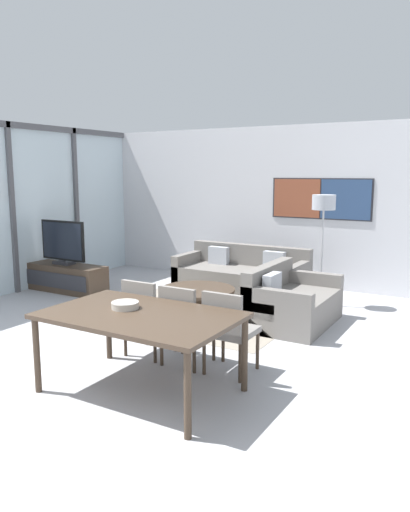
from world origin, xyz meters
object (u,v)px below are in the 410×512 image
(television, at_px, (63,243))
(sofa_side, at_px, (289,304))
(coffee_table, at_px, (197,295))
(dining_chair_right, at_px, (228,327))
(floor_lamp, at_px, (324,212))
(tv_console, at_px, (65,278))
(sofa_main, at_px, (242,277))
(dining_table, at_px, (140,320))
(fruit_bowl, at_px, (125,305))
(dining_chair_centre, at_px, (184,320))
(dining_chair_left, at_px, (146,312))

(television, relative_size, sofa_side, 0.67)
(television, height_order, coffee_table, television)
(dining_chair_right, distance_m, floor_lamp, 3.16)
(tv_console, distance_m, floor_lamp, 4.40)
(coffee_table, xyz_separation_m, dining_chair_right, (1.39, -1.71, 0.22))
(television, bearing_deg, sofa_side, 2.43)
(television, xyz_separation_m, sofa_main, (2.66, 1.43, -0.56))
(dining_table, height_order, fruit_bowl, fruit_bowl)
(tv_console, relative_size, fruit_bowl, 6.06)
(dining_table, bearing_deg, dining_chair_centre, 90.00)
(dining_table, distance_m, dining_chair_right, 0.92)
(dining_chair_right, height_order, floor_lamp, floor_lamp)
(dining_table, xyz_separation_m, fruit_bowl, (-0.22, 0.06, 0.10))
(sofa_side, bearing_deg, dining_table, 171.13)
(tv_console, distance_m, coffee_table, 2.66)
(fruit_bowl, bearing_deg, sofa_main, 99.81)
(television, height_order, dining_chair_left, television)
(sofa_side, distance_m, fruit_bowl, 2.72)
(tv_console, distance_m, television, 0.59)
(sofa_side, relative_size, floor_lamp, 0.83)
(coffee_table, bearing_deg, dining_chair_right, -50.94)
(sofa_main, xyz_separation_m, dining_chair_right, (1.39, -3.17, 0.23))
(fruit_bowl, bearing_deg, sofa_side, 76.25)
(tv_console, relative_size, coffee_table, 1.46)
(tv_console, bearing_deg, television, 90.00)
(sofa_side, distance_m, dining_chair_right, 1.92)
(sofa_main, bearing_deg, sofa_side, -44.10)
(coffee_table, bearing_deg, dining_chair_left, -77.33)
(sofa_side, xyz_separation_m, dining_chair_left, (-0.92, -1.90, 0.23))
(dining_chair_left, height_order, dining_chair_right, same)
(dining_chair_centre, xyz_separation_m, fruit_bowl, (-0.22, -0.67, 0.29))
(tv_console, distance_m, dining_chair_left, 3.51)
(dining_chair_left, bearing_deg, sofa_main, 96.92)
(dining_table, relative_size, floor_lamp, 1.05)
(tv_console, xyz_separation_m, floor_lamp, (4.04, 1.28, 1.19))
(coffee_table, height_order, dining_chair_left, dining_chair_left)
(dining_table, distance_m, floor_lamp, 3.88)
(coffee_table, xyz_separation_m, dining_chair_centre, (0.89, -1.73, 0.22))
(dining_chair_right, bearing_deg, television, 156.74)
(tv_console, xyz_separation_m, television, (0.00, 0.00, 0.59))
(coffee_table, distance_m, dining_chair_centre, 1.96)
(sofa_side, relative_size, dining_table, 0.80)
(television, xyz_separation_m, fruit_bowl, (3.32, -2.43, -0.04))
(dining_chair_right, xyz_separation_m, floor_lamp, (-0.01, 3.02, 0.93))
(dining_chair_left, bearing_deg, dining_chair_right, -0.28)
(floor_lamp, bearing_deg, dining_table, -97.49)
(tv_console, bearing_deg, coffee_table, -0.55)
(fruit_bowl, bearing_deg, floor_lamp, 79.08)
(sofa_main, relative_size, dining_chair_right, 2.52)
(sofa_main, bearing_deg, fruit_bowl, -80.19)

